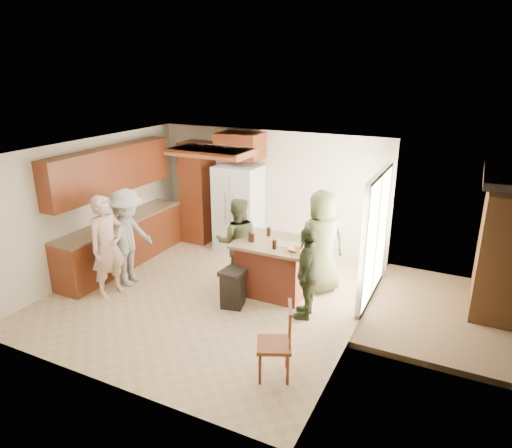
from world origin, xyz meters
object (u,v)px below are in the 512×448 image
at_px(person_behind_left, 237,241).
at_px(person_behind_right, 322,242).
at_px(trash_bin, 233,288).
at_px(spindle_chair, 276,345).
at_px(person_side_right, 307,273).
at_px(person_counter, 128,238).
at_px(refrigerator, 239,208).
at_px(kitchen_island, 274,266).
at_px(person_front_left, 108,247).

height_order(person_behind_left, person_behind_right, person_behind_right).
height_order(trash_bin, spindle_chair, spindle_chair).
bearing_deg(spindle_chair, person_side_right, 95.81).
bearing_deg(person_side_right, spindle_chair, -3.37).
relative_size(person_counter, spindle_chair, 1.75).
xyz_separation_m(person_side_right, person_counter, (-3.23, -0.30, 0.13)).
height_order(refrigerator, kitchen_island, refrigerator).
bearing_deg(refrigerator, person_behind_left, -62.76).
relative_size(person_behind_left, trash_bin, 2.50).
bearing_deg(kitchen_island, spindle_chair, -65.83).
xyz_separation_m(person_behind_left, kitchen_island, (0.74, -0.06, -0.31)).
bearing_deg(refrigerator, person_counter, -112.85).
bearing_deg(trash_bin, person_behind_left, 112.92).
bearing_deg(person_counter, person_behind_right, -68.59).
distance_m(person_front_left, person_behind_left, 2.19).
bearing_deg(trash_bin, person_behind_right, 46.93).
bearing_deg(trash_bin, person_front_left, -165.13).
bearing_deg(person_front_left, refrigerator, -7.70).
bearing_deg(kitchen_island, person_behind_right, 30.93).
relative_size(person_front_left, spindle_chair, 1.76).
relative_size(person_front_left, refrigerator, 0.97).
xyz_separation_m(person_behind_right, person_side_right, (0.09, -0.93, -0.16)).
distance_m(person_behind_right, kitchen_island, 0.90).
relative_size(person_front_left, person_side_right, 1.18).
relative_size(person_behind_right, person_counter, 1.03).
xyz_separation_m(person_side_right, refrigerator, (-2.25, 2.01, 0.16)).
relative_size(person_side_right, refrigerator, 0.82).
bearing_deg(person_side_right, person_counter, -93.90).
xyz_separation_m(person_behind_left, person_behind_right, (1.43, 0.35, 0.11)).
xyz_separation_m(person_front_left, person_behind_left, (1.72, 1.36, -0.09)).
bearing_deg(person_front_left, trash_bin, -63.32).
bearing_deg(person_counter, person_front_left, 178.23).
height_order(kitchen_island, trash_bin, kitchen_island).
bearing_deg(person_behind_right, spindle_chair, 55.53).
xyz_separation_m(person_behind_left, trash_bin, (0.34, -0.81, -0.47)).
height_order(person_side_right, refrigerator, refrigerator).
bearing_deg(person_behind_left, refrigerator, -91.45).
relative_size(person_side_right, spindle_chair, 1.49).
relative_size(person_counter, trash_bin, 2.76).
distance_m(person_behind_left, person_counter, 1.92).
height_order(person_side_right, trash_bin, person_side_right).
bearing_deg(kitchen_island, person_behind_left, 175.66).
height_order(person_behind_left, person_counter, person_counter).
bearing_deg(kitchen_island, person_front_left, -152.20).
height_order(person_behind_left, trash_bin, person_behind_left).
bearing_deg(trash_bin, refrigerator, 115.71).
bearing_deg(refrigerator, spindle_chair, -55.92).
bearing_deg(person_counter, trash_bin, -88.08).
bearing_deg(person_behind_right, person_counter, -18.74).
bearing_deg(person_side_right, refrigerator, -140.87).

